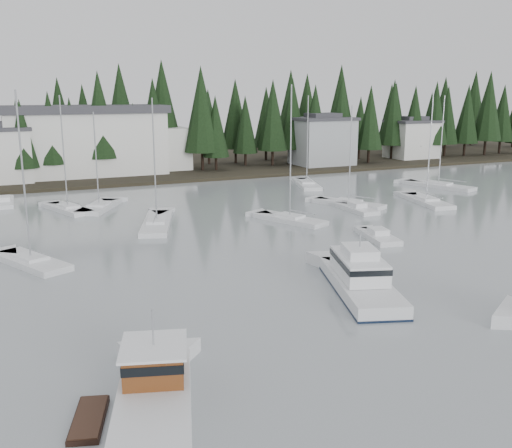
{
  "coord_description": "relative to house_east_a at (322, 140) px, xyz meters",
  "views": [
    {
      "loc": [
        -17.73,
        -12.11,
        13.34
      ],
      "look_at": [
        1.51,
        30.68,
        2.5
      ],
      "focal_mm": 40.0,
      "sensor_mm": 36.0,
      "label": 1
    }
  ],
  "objects": [
    {
      "name": "sailboat_5",
      "position": [
        -15.77,
        -33.0,
        -4.83
      ],
      "size": [
        6.28,
        9.08,
        12.44
      ],
      "rotation": [
        0.0,
        0.0,
        2.05
      ],
      "color": "silver",
      "rests_on": "ground"
    },
    {
      "name": "sailboat_12",
      "position": [
        -47.13,
        -22.45,
        -4.82
      ],
      "size": [
        5.06,
        8.45,
        13.61
      ],
      "rotation": [
        0.0,
        0.0,
        1.91
      ],
      "color": "silver",
      "rests_on": "ground"
    },
    {
      "name": "sailboat_8",
      "position": [
        -13.06,
        -17.75,
        -4.83
      ],
      "size": [
        5.49,
        10.05,
        13.5
      ],
      "rotation": [
        0.0,
        0.0,
        1.26
      ],
      "color": "silver",
      "rests_on": "ground"
    },
    {
      "name": "house_east_b",
      "position": [
        22.0,
        2.0,
        -0.5
      ],
      "size": [
        9.54,
        7.42,
        8.25
      ],
      "color": "silver",
      "rests_on": "ground"
    },
    {
      "name": "conifer_treeline",
      "position": [
        -36.0,
        8.0,
        -4.9
      ],
      "size": [
        200.0,
        22.0,
        20.0
      ],
      "primitive_type": null,
      "color": "black",
      "rests_on": "ground"
    },
    {
      "name": "lobster_boat_brown",
      "position": [
        -48.81,
        -68.25,
        -4.37
      ],
      "size": [
        6.53,
        10.0,
        4.69
      ],
      "rotation": [
        0.0,
        0.0,
        1.27
      ],
      "color": "silver",
      "rests_on": "ground"
    },
    {
      "name": "sailboat_4",
      "position": [
        -52.25,
        -43.18,
        -4.81
      ],
      "size": [
        5.87,
        8.55,
        14.11
      ],
      "rotation": [
        0.0,
        0.0,
        2.02
      ],
      "color": "silver",
      "rests_on": "ground"
    },
    {
      "name": "cabin_cruiser_center",
      "position": [
        -31.94,
        -59.07,
        -4.2
      ],
      "size": [
        6.72,
        11.48,
        4.71
      ],
      "rotation": [
        0.0,
        0.0,
        1.25
      ],
      "color": "silver",
      "rests_on": "ground"
    },
    {
      "name": "sailboat_7",
      "position": [
        -43.65,
        -22.76,
        -4.84
      ],
      "size": [
        6.53,
        8.54,
        11.76
      ],
      "rotation": [
        0.0,
        0.0,
        1.06
      ],
      "color": "silver",
      "rests_on": "ground"
    },
    {
      "name": "sailboat_0",
      "position": [
        -6.06,
        -35.51,
        -4.83
      ],
      "size": [
        4.86,
        10.03,
        14.32
      ],
      "rotation": [
        0.0,
        0.0,
        1.34
      ],
      "color": "silver",
      "rests_on": "ground"
    },
    {
      "name": "sailboat_9",
      "position": [
        -26.29,
        -37.82,
        -4.81
      ],
      "size": [
        5.64,
        8.76,
        14.69
      ],
      "rotation": [
        0.0,
        0.0,
        1.97
      ],
      "color": "silver",
      "rests_on": "ground"
    },
    {
      "name": "sailboat_10",
      "position": [
        -39.62,
        -33.85,
        -4.84
      ],
      "size": [
        6.06,
        11.2,
        13.4
      ],
      "rotation": [
        0.0,
        0.0,
        1.24
      ],
      "color": "silver",
      "rests_on": "ground"
    },
    {
      "name": "sailboat_2",
      "position": [
        3.68,
        -26.69,
        -4.84
      ],
      "size": [
        5.79,
        10.87,
        13.5
      ],
      "rotation": [
        0.0,
        0.0,
        1.88
      ],
      "color": "silver",
      "rests_on": "ground"
    },
    {
      "name": "far_shore_land",
      "position": [
        -36.0,
        19.0,
        -4.9
      ],
      "size": [
        240.0,
        54.0,
        1.0
      ],
      "primitive_type": "cube",
      "color": "black",
      "rests_on": "ground"
    },
    {
      "name": "runabout_4",
      "position": [
        -16.68,
        -36.17,
        -4.77
      ],
      "size": [
        2.36,
        6.21,
        1.42
      ],
      "rotation": [
        0.0,
        0.0,
        1.55
      ],
      "color": "silver",
      "rests_on": "ground"
    },
    {
      "name": "runabout_3",
      "position": [
        -53.79,
        -15.23,
        -4.77
      ],
      "size": [
        2.42,
        6.92,
        1.42
      ],
      "rotation": [
        0.0,
        0.0,
        1.54
      ],
      "color": "silver",
      "rests_on": "ground"
    },
    {
      "name": "house_east_a",
      "position": [
        0.0,
        0.0,
        0.0
      ],
      "size": [
        10.6,
        8.48,
        9.25
      ],
      "color": "#999EA0",
      "rests_on": "ground"
    },
    {
      "name": "harbor_inn",
      "position": [
        -38.96,
        4.34,
        0.87
      ],
      "size": [
        29.5,
        11.5,
        10.9
      ],
      "color": "silver",
      "rests_on": "ground"
    },
    {
      "name": "runabout_1",
      "position": [
        -22.23,
        -47.83,
        -4.77
      ],
      "size": [
        3.38,
        6.26,
        1.42
      ],
      "rotation": [
        0.0,
        0.0,
        1.36
      ],
      "color": "silver",
      "rests_on": "ground"
    }
  ]
}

